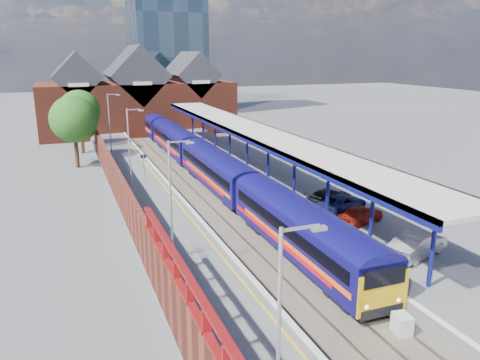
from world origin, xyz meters
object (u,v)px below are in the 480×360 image
Objects in this scene: lamp_post_a at (283,323)px; parked_car_silver at (418,244)px; train at (194,151)px; platform_sign at (144,163)px; parked_car_red at (361,214)px; parked_car_dark at (329,197)px; lamp_post_c at (131,143)px; relay_cabinet at (402,325)px; lamp_post_d at (110,119)px; parked_car_blue at (342,202)px; lamp_post_b at (173,193)px.

lamp_post_a reaches higher than parked_car_silver.
platform_sign reaches higher than train.
parked_car_red is 4.25m from parked_car_dark.
lamp_post_a and lamp_post_c have the same top height.
parked_car_dark is at bearing -72.73° from train.
relay_cabinet is at bearing -75.95° from platform_sign.
lamp_post_c is 1.00× the size of lamp_post_d.
parked_car_silver is at bearing -69.95° from lamp_post_d.
train reaches higher than parked_car_silver.
platform_sign is (1.36, -14.00, -2.30)m from lamp_post_d.
parked_car_dark is (12.29, -12.63, -1.03)m from platform_sign.
lamp_post_d reaches higher than train.
parked_car_red is (13.62, -14.88, -3.36)m from lamp_post_c.
lamp_post_c reaches higher than parked_car_dark.
lamp_post_d reaches higher than parked_car_red.
platform_sign is 0.67× the size of parked_car_red.
parked_car_dark is (5.79, -18.64, -0.46)m from train.
lamp_post_d reaches higher than platform_sign.
parked_car_red reaches higher than parked_car_blue.
lamp_post_a is 10.36m from relay_cabinet.
platform_sign reaches higher than parked_car_silver.
parked_car_dark is at bearing -20.54° from parked_car_silver.
lamp_post_b is at bearing 90.46° from parked_car_blue.
parked_car_blue is at bearing -40.68° from lamp_post_c.
lamp_post_d is at bearing 134.49° from train.
parked_car_blue is (0.53, 8.78, -0.14)m from parked_car_silver.
lamp_post_b is (0.00, 14.00, 0.00)m from lamp_post_a.
lamp_post_c is (0.00, 30.00, 0.00)m from lamp_post_a.
lamp_post_b is at bearing 89.49° from parked_car_dark.
lamp_post_c is at bearing -124.26° from platform_sign.
platform_sign is 28.69m from relay_cabinet.
lamp_post_d is at bearing 90.00° from lamp_post_a.
lamp_post_b is 14.91m from parked_car_blue.
parked_car_blue is at bearing 16.04° from lamp_post_b.
parked_car_blue is at bearing 170.56° from parked_car_dark.
platform_sign is at bearing 18.11° from parked_car_red.
lamp_post_a is 20.63m from parked_car_red.
lamp_post_a is at bearing 120.11° from parked_car_red.
lamp_post_b is 32.00m from lamp_post_d.
lamp_post_c reaches higher than parked_car_silver.
lamp_post_c is 17.62m from parked_car_dark.
train is at bearing -3.73° from parked_car_red.
parked_car_silver is 1.04× the size of parked_car_blue.
parked_car_red is (12.26, -16.88, -1.05)m from platform_sign.
parked_car_blue is (6.09, -19.99, -0.53)m from train.
platform_sign is at bearing 26.40° from parked_car_blue.
lamp_post_a is at bearing 122.85° from parked_car_dark.
parked_car_red is at bearing -47.52° from lamp_post_c.
lamp_post_d is 2.80× the size of platform_sign.
lamp_post_a reaches higher than parked_car_dark.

